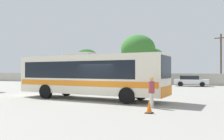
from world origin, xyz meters
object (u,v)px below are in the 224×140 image
at_px(parked_car_second_white, 106,79).
at_px(parked_car_rightmost_white, 191,81).
at_px(parked_car_leftmost_grey, 73,79).
at_px(roadside_tree_left, 87,60).
at_px(traffic_cone_on_apron, 149,107).
at_px(roadside_tree_midright, 153,58).
at_px(parked_car_third_silver, 146,80).
at_px(roadside_tree_midleft, 138,49).
at_px(coach_bus_cream_orange, 88,74).
at_px(attendant_by_bus_door, 152,90).
at_px(utility_pole_near, 221,58).

distance_m(parked_car_second_white, parked_car_rightmost_white, 12.29).
xyz_separation_m(parked_car_leftmost_grey, roadside_tree_left, (-2.01, 8.06, 3.49)).
bearing_deg(traffic_cone_on_apron, parked_car_second_white, 119.63).
height_order(roadside_tree_left, roadside_tree_midright, roadside_tree_left).
distance_m(parked_car_leftmost_grey, parked_car_third_silver, 12.34).
bearing_deg(parked_car_second_white, roadside_tree_midright, 61.38).
xyz_separation_m(parked_car_rightmost_white, roadside_tree_left, (-20.51, 7.87, 3.53)).
bearing_deg(roadside_tree_midright, roadside_tree_left, -177.98).
xyz_separation_m(parked_car_second_white, roadside_tree_midleft, (3.03, 6.63, 5.00)).
xyz_separation_m(parked_car_second_white, parked_car_third_silver, (6.11, 0.55, 0.00)).
relative_size(parked_car_third_silver, traffic_cone_on_apron, 6.83).
height_order(roadside_tree_midleft, roadside_tree_midright, roadside_tree_midleft).
relative_size(coach_bus_cream_orange, roadside_tree_left, 1.78).
height_order(parked_car_leftmost_grey, traffic_cone_on_apron, parked_car_leftmost_grey).
bearing_deg(roadside_tree_midright, parked_car_leftmost_grey, -142.82).
relative_size(attendant_by_bus_door, roadside_tree_midright, 0.28).
xyz_separation_m(attendant_by_bus_door, parked_car_rightmost_white, (0.14, 20.95, -0.21)).
relative_size(parked_car_third_silver, utility_pole_near, 0.58).
bearing_deg(utility_pole_near, traffic_cone_on_apron, -97.37).
bearing_deg(roadside_tree_midright, traffic_cone_on_apron, -76.53).
bearing_deg(roadside_tree_midleft, traffic_cone_on_apron, -71.74).
distance_m(roadside_tree_midleft, roadside_tree_midright, 3.54).
relative_size(attendant_by_bus_door, parked_car_third_silver, 0.39).
bearing_deg(coach_bus_cream_orange, traffic_cone_on_apron, -36.14).
relative_size(attendant_by_bus_door, parked_car_second_white, 0.42).
height_order(parked_car_second_white, utility_pole_near, utility_pole_near).
bearing_deg(attendant_by_bus_door, parked_car_leftmost_grey, 131.47).
height_order(parked_car_leftmost_grey, roadside_tree_left, roadside_tree_left).
bearing_deg(utility_pole_near, roadside_tree_midright, 164.63).
xyz_separation_m(coach_bus_cream_orange, roadside_tree_left, (-15.08, 26.47, 2.47)).
height_order(roadside_tree_left, roadside_tree_midleft, roadside_tree_midleft).
bearing_deg(parked_car_leftmost_grey, parked_car_second_white, -5.91).
distance_m(attendant_by_bus_door, roadside_tree_left, 35.45).
bearing_deg(parked_car_third_silver, roadside_tree_midright, 97.30).
bearing_deg(roadside_tree_midleft, utility_pole_near, -2.20).
relative_size(parked_car_third_silver, roadside_tree_midleft, 0.53).
xyz_separation_m(utility_pole_near, roadside_tree_midright, (-11.06, 3.04, 0.33)).
xyz_separation_m(utility_pole_near, roadside_tree_midleft, (-13.03, 0.50, 1.81)).
distance_m(parked_car_second_white, roadside_tree_midleft, 8.84).
bearing_deg(parked_car_third_silver, parked_car_leftmost_grey, 179.55).
relative_size(parked_car_second_white, traffic_cone_on_apron, 6.38).
height_order(coach_bus_cream_orange, parked_car_rightmost_white, coach_bus_cream_orange).
bearing_deg(parked_car_third_silver, parked_car_rightmost_white, 2.67).
distance_m(parked_car_leftmost_grey, roadside_tree_midleft, 12.10).
height_order(parked_car_leftmost_grey, parked_car_second_white, parked_car_leftmost_grey).
relative_size(coach_bus_cream_orange, roadside_tree_midright, 1.87).
distance_m(parked_car_second_white, traffic_cone_on_apron, 25.16).
distance_m(attendant_by_bus_door, utility_pole_near, 26.71).
distance_m(roadside_tree_left, roadside_tree_midright, 13.26).
relative_size(parked_car_third_silver, roadside_tree_midright, 0.71).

